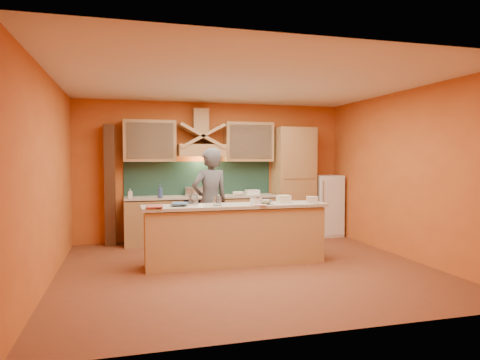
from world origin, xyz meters
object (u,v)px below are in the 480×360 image
object	(u,v)px
fridge	(326,205)
person	(210,202)
mixing_bowl	(263,202)
stove	(202,219)
kitchen_scale	(256,201)

from	to	relation	value
fridge	person	world-z (taller)	person
person	mixing_bowl	bearing A→B (deg)	118.01
stove	mixing_bowl	size ratio (longest dim) A/B	3.25
stove	fridge	distance (m)	2.71
person	mixing_bowl	size ratio (longest dim) A/B	6.65
stove	kitchen_scale	size ratio (longest dim) A/B	6.82
mixing_bowl	kitchen_scale	bearing A→B (deg)	-154.86
fridge	kitchen_scale	xyz separation A→B (m)	(-2.21, -2.04, 0.35)
fridge	mixing_bowl	bearing A→B (deg)	-136.23
person	kitchen_scale	world-z (taller)	person
person	kitchen_scale	size ratio (longest dim) A/B	13.96
stove	person	distance (m)	1.34
fridge	mixing_bowl	world-z (taller)	fridge
kitchen_scale	mixing_bowl	size ratio (longest dim) A/B	0.48
fridge	mixing_bowl	xyz separation A→B (m)	(-2.06, -1.98, 0.33)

